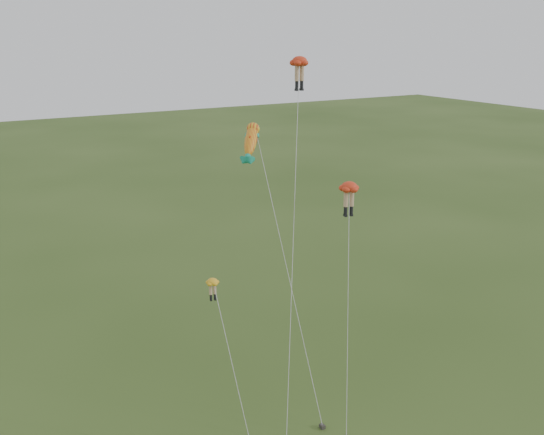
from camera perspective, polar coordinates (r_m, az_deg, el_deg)
ground at (r=39.08m, az=2.50°, el=-18.73°), size 300.00×300.00×0.00m
legs_kite_red_high at (r=40.47m, az=2.58°, el=13.56°), size 7.05×9.74×21.37m
legs_kite_red_mid at (r=37.03m, az=7.27°, el=2.17°), size 3.97×5.59×14.19m
legs_kite_yellow at (r=34.12m, az=-5.31°, el=-7.50°), size 1.02×4.51×9.75m
fish_kite at (r=39.49m, az=-1.94°, el=7.20°), size 2.41×10.44×17.45m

